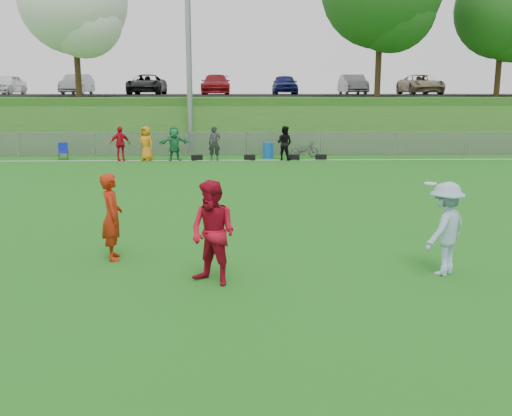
{
  "coord_description": "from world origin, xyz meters",
  "views": [
    {
      "loc": [
        -0.45,
        -10.38,
        3.48
      ],
      "look_at": [
        -0.1,
        0.5,
        1.21
      ],
      "focal_mm": 40.0,
      "sensor_mm": 36.0,
      "label": 1
    }
  ],
  "objects_px": {
    "player_red_left": "(112,217)",
    "recycling_bin": "(268,150)",
    "player_red_center": "(213,233)",
    "player_blue": "(445,229)",
    "frisbee": "(430,183)",
    "bicycle": "(304,150)"
  },
  "relations": [
    {
      "from": "player_red_left",
      "to": "recycling_bin",
      "type": "bearing_deg",
      "value": -27.34
    },
    {
      "from": "player_red_center",
      "to": "frisbee",
      "type": "xyz_separation_m",
      "value": [
        4.75,
        2.48,
        0.47
      ]
    },
    {
      "from": "player_blue",
      "to": "bicycle",
      "type": "relative_size",
      "value": 1.15
    },
    {
      "from": "frisbee",
      "to": "bicycle",
      "type": "bearing_deg",
      "value": 92.87
    },
    {
      "from": "frisbee",
      "to": "recycling_bin",
      "type": "distance_m",
      "value": 17.05
    },
    {
      "from": "player_red_left",
      "to": "recycling_bin",
      "type": "distance_m",
      "value": 18.16
    },
    {
      "from": "frisbee",
      "to": "recycling_bin",
      "type": "xyz_separation_m",
      "value": [
        -2.74,
        16.79,
        -1.02
      ]
    },
    {
      "from": "player_red_center",
      "to": "player_blue",
      "type": "height_order",
      "value": "player_red_center"
    },
    {
      "from": "player_blue",
      "to": "recycling_bin",
      "type": "distance_m",
      "value": 19.01
    },
    {
      "from": "player_red_center",
      "to": "bicycle",
      "type": "distance_m",
      "value": 19.83
    },
    {
      "from": "player_red_center",
      "to": "player_blue",
      "type": "xyz_separation_m",
      "value": [
        4.37,
        0.42,
        -0.06
      ]
    },
    {
      "from": "player_red_center",
      "to": "player_blue",
      "type": "bearing_deg",
      "value": 40.66
    },
    {
      "from": "player_red_left",
      "to": "bicycle",
      "type": "height_order",
      "value": "player_red_left"
    },
    {
      "from": "player_red_left",
      "to": "frisbee",
      "type": "height_order",
      "value": "player_red_left"
    },
    {
      "from": "player_red_center",
      "to": "frisbee",
      "type": "relative_size",
      "value": 6.76
    },
    {
      "from": "player_blue",
      "to": "frisbee",
      "type": "distance_m",
      "value": 2.17
    },
    {
      "from": "frisbee",
      "to": "bicycle",
      "type": "xyz_separation_m",
      "value": [
        -0.85,
        16.95,
        -1.01
      ]
    },
    {
      "from": "player_red_center",
      "to": "bicycle",
      "type": "relative_size",
      "value": 1.22
    },
    {
      "from": "player_red_left",
      "to": "frisbee",
      "type": "xyz_separation_m",
      "value": [
        6.9,
        0.88,
        0.52
      ]
    },
    {
      "from": "recycling_bin",
      "to": "bicycle",
      "type": "distance_m",
      "value": 1.9
    },
    {
      "from": "player_blue",
      "to": "bicycle",
      "type": "height_order",
      "value": "player_blue"
    },
    {
      "from": "player_blue",
      "to": "player_red_left",
      "type": "bearing_deg",
      "value": -53.32
    }
  ]
}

